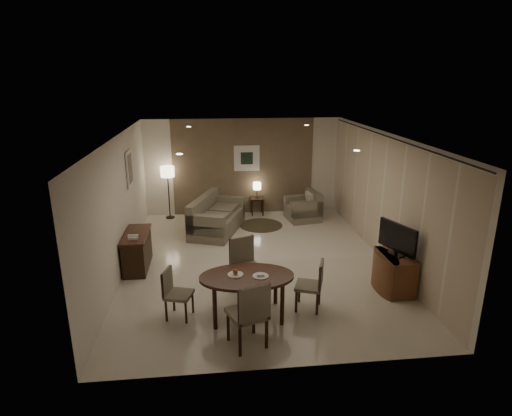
{
  "coord_description": "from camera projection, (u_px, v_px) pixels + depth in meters",
  "views": [
    {
      "loc": [
        -0.95,
        -8.37,
        3.85
      ],
      "look_at": [
        0.0,
        0.2,
        1.15
      ],
      "focal_mm": 30.0,
      "sensor_mm": 36.0,
      "label": 1
    }
  ],
  "objects": [
    {
      "name": "downlight_fr",
      "position": [
        307.0,
        125.0,
        10.24
      ],
      "size": [
        0.1,
        0.1,
        0.01
      ],
      "primitive_type": "cylinder",
      "color": "white",
      "rests_on": "ceiling"
    },
    {
      "name": "armchair",
      "position": [
        303.0,
        206.0,
        11.75
      ],
      "size": [
        0.96,
        1.0,
        0.78
      ],
      "primitive_type": null,
      "rotation": [
        0.0,
        0.0,
        -1.41
      ],
      "color": "#79725D",
      "rests_on": "floor"
    },
    {
      "name": "table_lamp",
      "position": [
        257.0,
        189.0,
        12.08
      ],
      "size": [
        0.22,
        0.22,
        0.5
      ],
      "primitive_type": null,
      "color": "#FFEAC1",
      "rests_on": "side_table"
    },
    {
      "name": "chair_left",
      "position": [
        179.0,
        294.0,
        6.98
      ],
      "size": [
        0.51,
        0.51,
        0.84
      ],
      "primitive_type": null,
      "rotation": [
        0.0,
        0.0,
        1.28
      ],
      "color": "#79725D",
      "rests_on": "floor"
    },
    {
      "name": "telephone",
      "position": [
        133.0,
        237.0,
        8.4
      ],
      "size": [
        0.2,
        0.14,
        0.09
      ],
      "primitive_type": null,
      "color": "white",
      "rests_on": "console_desk"
    },
    {
      "name": "floor_lamp",
      "position": [
        169.0,
        193.0,
        11.79
      ],
      "size": [
        0.37,
        0.37,
        1.46
      ],
      "primitive_type": null,
      "color": "#FFE5B7",
      "rests_on": "floor"
    },
    {
      "name": "taupe_accent",
      "position": [
        243.0,
        167.0,
        12.09
      ],
      "size": [
        3.96,
        0.03,
        2.7
      ],
      "primitive_type": "cube",
      "color": "#756349",
      "rests_on": "wall_back"
    },
    {
      "name": "room_shell",
      "position": [
        255.0,
        196.0,
        9.16
      ],
      "size": [
        5.5,
        7.0,
        2.7
      ],
      "color": "beige",
      "rests_on": "ground"
    },
    {
      "name": "art_back_canvas",
      "position": [
        247.0,
        158.0,
        11.98
      ],
      "size": [
        0.34,
        0.01,
        0.34
      ],
      "primitive_type": "cube",
      "color": "black",
      "rests_on": "wall_back"
    },
    {
      "name": "art_back_frame",
      "position": [
        247.0,
        158.0,
        12.0
      ],
      "size": [
        0.72,
        0.03,
        0.72
      ],
      "primitive_type": "cube",
      "color": "silver",
      "rests_on": "wall_back"
    },
    {
      "name": "round_rug",
      "position": [
        261.0,
        225.0,
        11.39
      ],
      "size": [
        1.14,
        1.14,
        0.01
      ],
      "primitive_type": "cylinder",
      "color": "#423825",
      "rests_on": "floor"
    },
    {
      "name": "side_table",
      "position": [
        257.0,
        206.0,
        12.23
      ],
      "size": [
        0.39,
        0.39,
        0.49
      ],
      "primitive_type": null,
      "color": "black",
      "rests_on": "floor"
    },
    {
      "name": "downlight_nl",
      "position": [
        179.0,
        154.0,
        6.53
      ],
      "size": [
        0.1,
        0.1,
        0.01
      ],
      "primitive_type": "cylinder",
      "color": "white",
      "rests_on": "ceiling"
    },
    {
      "name": "curtain_wall",
      "position": [
        382.0,
        199.0,
        9.07
      ],
      "size": [
        0.08,
        6.7,
        2.58
      ],
      "primitive_type": null,
      "color": "beige",
      "rests_on": "wall_right"
    },
    {
      "name": "curtain_rod",
      "position": [
        388.0,
        137.0,
        8.68
      ],
      "size": [
        0.03,
        6.8,
        0.03
      ],
      "primitive_type": "cylinder",
      "rotation": [
        1.57,
        0.0,
        0.0
      ],
      "color": "black",
      "rests_on": "wall_right"
    },
    {
      "name": "art_left_canvas",
      "position": [
        130.0,
        169.0,
        9.49
      ],
      "size": [
        0.01,
        0.46,
        0.64
      ],
      "primitive_type": "cube",
      "color": "gray",
      "rests_on": "wall_left"
    },
    {
      "name": "downlight_fl",
      "position": [
        189.0,
        127.0,
        9.94
      ],
      "size": [
        0.1,
        0.1,
        0.01
      ],
      "primitive_type": "cylinder",
      "color": "white",
      "rests_on": "ceiling"
    },
    {
      "name": "chair_right",
      "position": [
        308.0,
        285.0,
        7.23
      ],
      "size": [
        0.54,
        0.54,
        0.88
      ],
      "primitive_type": null,
      "rotation": [
        0.0,
        0.0,
        -1.92
      ],
      "color": "#79725D",
      "rests_on": "floor"
    },
    {
      "name": "dining_table",
      "position": [
        247.0,
        296.0,
        7.04
      ],
      "size": [
        1.55,
        0.97,
        0.73
      ],
      "primitive_type": null,
      "color": "#442416",
      "rests_on": "floor"
    },
    {
      "name": "chair_near",
      "position": [
        247.0,
        312.0,
        6.23
      ],
      "size": [
        0.66,
        0.66,
        1.06
      ],
      "primitive_type": null,
      "rotation": [
        0.0,
        0.0,
        3.5
      ],
      "color": "#79725D",
      "rests_on": "floor"
    },
    {
      "name": "console_desk",
      "position": [
        137.0,
        251.0,
        8.81
      ],
      "size": [
        0.48,
        1.2,
        0.75
      ],
      "primitive_type": null,
      "color": "#442416",
      "rests_on": "floor"
    },
    {
      "name": "plate_b",
      "position": [
        261.0,
        276.0,
        6.91
      ],
      "size": [
        0.26,
        0.26,
        0.02
      ],
      "primitive_type": "cylinder",
      "color": "white",
      "rests_on": "dining_table"
    },
    {
      "name": "flat_tv",
      "position": [
        397.0,
        238.0,
        7.71
      ],
      "size": [
        0.36,
        0.85,
        0.6
      ],
      "primitive_type": null,
      "rotation": [
        0.0,
        0.0,
        0.35
      ],
      "color": "black",
      "rests_on": "tv_cabinet"
    },
    {
      "name": "plate_a",
      "position": [
        235.0,
        275.0,
        6.96
      ],
      "size": [
        0.26,
        0.26,
        0.02
      ],
      "primitive_type": "cylinder",
      "color": "white",
      "rests_on": "dining_table"
    },
    {
      "name": "sofa",
      "position": [
        217.0,
        215.0,
        10.85
      ],
      "size": [
        2.11,
        1.54,
        0.89
      ],
      "primitive_type": null,
      "rotation": [
        0.0,
        0.0,
        1.22
      ],
      "color": "#79725D",
      "rests_on": "floor"
    },
    {
      "name": "napkin",
      "position": [
        261.0,
        275.0,
        6.9
      ],
      "size": [
        0.12,
        0.08,
        0.03
      ],
      "primitive_type": "cube",
      "color": "white",
      "rests_on": "plate_b"
    },
    {
      "name": "fruit_apple",
      "position": [
        235.0,
        272.0,
        6.94
      ],
      "size": [
        0.09,
        0.09,
        0.09
      ],
      "primitive_type": "sphere",
      "color": "#BE5815",
      "rests_on": "plate_a"
    },
    {
      "name": "art_left_frame",
      "position": [
        129.0,
        169.0,
        9.48
      ],
      "size": [
        0.03,
        0.6,
        0.8
      ],
      "primitive_type": "cube",
      "color": "silver",
      "rests_on": "wall_left"
    },
    {
      "name": "downlight_nr",
      "position": [
        357.0,
        151.0,
        6.82
      ],
      "size": [
        0.1,
        0.1,
        0.01
      ],
      "primitive_type": "cylinder",
      "color": "white",
      "rests_on": "ceiling"
    },
    {
      "name": "chair_far",
      "position": [
        248.0,
        268.0,
        7.67
      ],
      "size": [
        0.66,
        0.66,
        1.04
      ],
      "primitive_type": null,
      "rotation": [
        0.0,
        0.0,
        0.37
      ],
      "color": "#79725D",
      "rests_on": "floor"
    },
    {
      "name": "tv_cabinet",
      "position": [
        395.0,
        272.0,
        7.91
      ],
      "size": [
        0.48,
        0.9,
        0.7
      ],
      "primitive_type": null,
      "color": "brown",
      "rests_on": "floor"
    }
  ]
}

